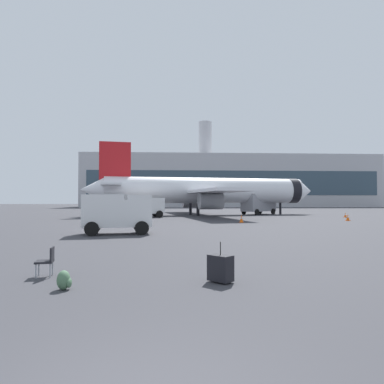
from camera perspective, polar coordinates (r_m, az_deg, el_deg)
airplane_at_gate at (r=52.15m, az=2.23°, el=0.22°), size 35.68×32.35×10.50m
service_truck at (r=45.51m, az=-7.83°, el=-2.12°), size 5.22×3.58×2.90m
fuel_truck at (r=55.44m, az=10.80°, el=-1.79°), size 6.16×5.66×3.20m
cargo_van at (r=23.44m, az=-12.32°, el=-3.23°), size 4.65×2.89×2.60m
safety_cone_near at (r=41.46m, az=24.17°, el=-3.82°), size 0.44×0.44×0.72m
safety_cone_mid at (r=35.13m, az=8.09°, el=-4.36°), size 0.44×0.44×0.77m
safety_cone_far at (r=49.23m, az=23.84°, el=-3.48°), size 0.44×0.44×0.60m
rolling_suitcase at (r=9.72m, az=4.69°, el=-12.30°), size 0.73×0.74×1.10m
traveller_backpack at (r=9.51m, az=-20.22°, el=-13.43°), size 0.36×0.40×0.48m
gate_chair at (r=11.18m, az=-22.63°, el=-10.19°), size 0.55×0.55×0.86m
terminal_building at (r=118.73m, az=6.06°, el=1.68°), size 94.82×22.60×28.77m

